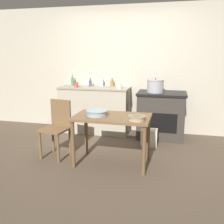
{
  "coord_description": "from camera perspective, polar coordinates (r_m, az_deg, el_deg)",
  "views": [
    {
      "loc": [
        1.01,
        -3.56,
        1.61
      ],
      "look_at": [
        0.0,
        0.56,
        0.61
      ],
      "focal_mm": 40.0,
      "sensor_mm": 36.0,
      "label": 1
    }
  ],
  "objects": [
    {
      "name": "flour_sack",
      "position": [
        4.5,
        8.48,
        -5.82
      ],
      "size": [
        0.28,
        0.2,
        0.31
      ],
      "primitive_type": "cube",
      "color": "beige",
      "rests_on": "ground_plane"
    },
    {
      "name": "bottle_left",
      "position": [
        5.43,
        -9.02,
        6.98
      ],
      "size": [
        0.06,
        0.06,
        0.23
      ],
      "color": "#517F5B",
      "rests_on": "counter_cabinet"
    },
    {
      "name": "stock_pot",
      "position": [
        4.78,
        9.86,
        5.9
      ],
      "size": [
        0.32,
        0.32,
        0.27
      ],
      "color": "#A8A8AD",
      "rests_on": "stove"
    },
    {
      "name": "bottle_far_left",
      "position": [
        5.23,
        -2.37,
        6.78
      ],
      "size": [
        0.07,
        0.07,
        0.2
      ],
      "color": "silver",
      "rests_on": "counter_cabinet"
    },
    {
      "name": "mixing_bowl_large",
      "position": [
        3.61,
        -3.51,
        -0.16
      ],
      "size": [
        0.31,
        0.31,
        0.08
      ],
      "color": "#93A8B2",
      "rests_on": "work_table"
    },
    {
      "name": "wall_back",
      "position": [
        5.25,
        2.7,
        9.56
      ],
      "size": [
        8.0,
        0.07,
        2.55
      ],
      "color": "beige",
      "rests_on": "ground_plane"
    },
    {
      "name": "mixing_bowl_small",
      "position": [
        3.36,
        5.66,
        -1.32
      ],
      "size": [
        0.24,
        0.24,
        0.07
      ],
      "color": "tan",
      "rests_on": "work_table"
    },
    {
      "name": "cup_center_right",
      "position": [
        4.86,
        1.64,
        5.96
      ],
      "size": [
        0.09,
        0.09,
        0.1
      ],
      "primitive_type": "cylinder",
      "color": "silver",
      "rests_on": "counter_cabinet"
    },
    {
      "name": "ground_plane",
      "position": [
        4.03,
        -1.91,
        -10.3
      ],
      "size": [
        14.0,
        14.0,
        0.0
      ],
      "primitive_type": "plane",
      "color": "brown"
    },
    {
      "name": "stove",
      "position": [
        4.93,
        11.13,
        -0.66
      ],
      "size": [
        0.91,
        0.68,
        0.89
      ],
      "color": "#38332D",
      "rests_on": "ground_plane"
    },
    {
      "name": "chair",
      "position": [
        4.03,
        -12.42,
        -3.22
      ],
      "size": [
        0.46,
        0.46,
        0.9
      ],
      "rotation": [
        0.0,
        0.0,
        -0.16
      ],
      "color": "brown",
      "rests_on": "ground_plane"
    },
    {
      "name": "bottle_mid_left",
      "position": [
        5.25,
        -4.98,
        6.59
      ],
      "size": [
        0.06,
        0.06,
        0.16
      ],
      "color": "#3D5675",
      "rests_on": "counter_cabinet"
    },
    {
      "name": "bottle_center_left",
      "position": [
        5.21,
        0.02,
        6.62
      ],
      "size": [
        0.08,
        0.08,
        0.17
      ],
      "color": "olive",
      "rests_on": "counter_cabinet"
    },
    {
      "name": "work_table",
      "position": [
        3.63,
        0.01,
        -2.61
      ],
      "size": [
        1.1,
        0.65,
        0.73
      ],
      "color": "brown",
      "rests_on": "ground_plane"
    },
    {
      "name": "cup_center",
      "position": [
        5.09,
        -8.14,
        6.16
      ],
      "size": [
        0.08,
        0.08,
        0.1
      ],
      "primitive_type": "cylinder",
      "color": "#B74C42",
      "rests_on": "counter_cabinet"
    },
    {
      "name": "counter_cabinet",
      "position": [
        5.21,
        -3.94,
        0.59
      ],
      "size": [
        1.44,
        0.57,
        0.94
      ],
      "color": "#B2A893",
      "rests_on": "ground_plane"
    }
  ]
}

